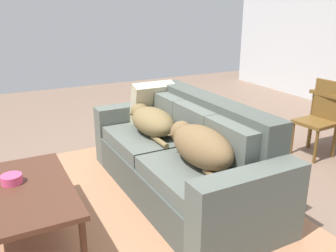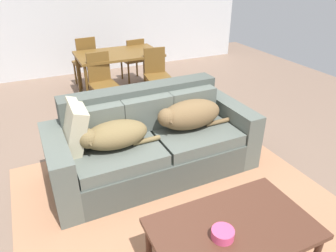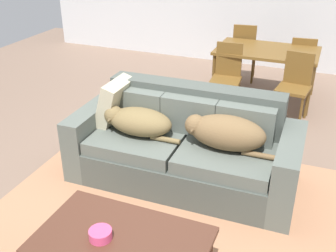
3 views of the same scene
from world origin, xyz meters
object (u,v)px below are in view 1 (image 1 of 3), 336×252
Objects in this scene: dog_on_left_cushion at (151,120)px; bowl_on_coffee_table at (12,179)px; couch at (184,159)px; dining_chair_near_left at (320,116)px; coffee_table at (22,193)px; throw_pillow_by_left_arm at (152,103)px; dog_on_right_cushion at (200,145)px.

dog_on_left_cushion reaches higher than bowl_on_coffee_table.
dining_chair_near_left is (-0.08, 1.92, 0.14)m from couch.
dog_on_left_cushion is 5.01× the size of bowl_on_coffee_table.
couch is at bearing 92.12° from coffee_table.
dog_on_left_cushion is (-0.46, -0.13, 0.27)m from couch.
coffee_table is at bearing -60.28° from throw_pillow_by_left_arm.
couch is 0.89m from throw_pillow_by_left_arm.
bowl_on_coffee_table is at bearing -94.00° from couch.
dog_on_right_cushion is (0.41, -0.08, 0.30)m from couch.
dog_on_left_cushion reaches higher than coffee_table.
throw_pillow_by_left_arm is at bearing 175.86° from couch.
couch is 1.87× the size of coffee_table.
dining_chair_near_left is at bearing 91.40° from couch.
couch is at bearing -3.14° from throw_pillow_by_left_arm.
throw_pillow_by_left_arm is (-0.81, 0.04, 0.35)m from couch.
dog_on_right_cushion reaches higher than bowl_on_coffee_table.
throw_pillow_by_left_arm is (-0.35, 0.17, 0.08)m from dog_on_left_cushion.
dog_on_left_cushion is at bearing -26.57° from throw_pillow_by_left_arm.
couch is 2.48× the size of dining_chair_near_left.
bowl_on_coffee_table is (0.73, -1.57, -0.25)m from throw_pillow_by_left_arm.
couch reaches higher than coffee_table.
dog_on_left_cushion is at bearing -165.39° from couch.
dog_on_left_cushion is 0.68× the size of coffee_table.
dog_on_left_cushion is 2.09m from dining_chair_near_left.
bowl_on_coffee_table is at bearing -158.42° from coffee_table.
couch is 13.76× the size of bowl_on_coffee_table.
coffee_table is 7.38× the size of bowl_on_coffee_table.
dog_on_right_cushion is at bearing -6.02° from throw_pillow_by_left_arm.
dog_on_left_cushion is 1.46m from bowl_on_coffee_table.
dog_on_right_cushion is at bearing 71.14° from bowl_on_coffee_table.
dog_on_left_cushion is 0.40m from throw_pillow_by_left_arm.
dog_on_left_cushion is 1.73× the size of throw_pillow_by_left_arm.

